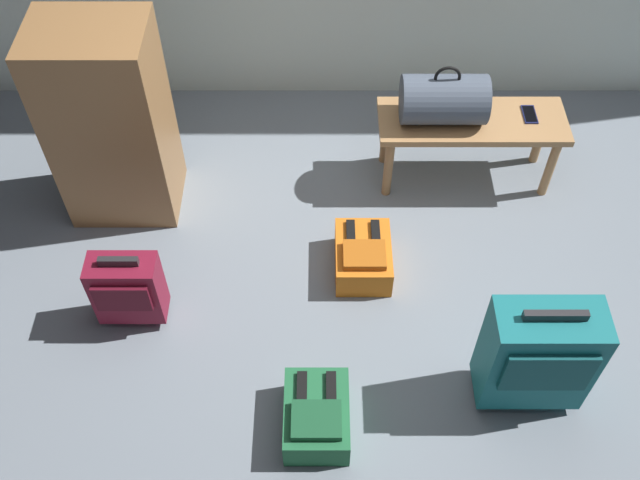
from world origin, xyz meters
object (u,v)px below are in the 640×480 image
at_px(side_cabinet, 111,123).
at_px(backpack_orange, 364,257).
at_px(bench, 472,129).
at_px(duffel_bag_slate, 445,99).
at_px(backpack_green, 317,416).
at_px(cell_phone, 530,115).
at_px(suitcase_small_burgundy, 128,288).
at_px(suitcase_upright_teal, 539,355).

bearing_deg(side_cabinet, backpack_orange, -21.10).
height_order(bench, duffel_bag_slate, duffel_bag_slate).
bearing_deg(backpack_green, backpack_orange, 74.98).
height_order(bench, backpack_green, bench).
bearing_deg(duffel_bag_slate, cell_phone, 3.52).
height_order(cell_phone, backpack_green, cell_phone).
bearing_deg(suitcase_small_burgundy, backpack_green, -32.84).
relative_size(bench, suitcase_upright_teal, 1.54).
distance_m(backpack_orange, side_cabinet, 1.44).
height_order(suitcase_upright_teal, backpack_orange, suitcase_upright_teal).
relative_size(bench, cell_phone, 6.94).
bearing_deg(bench, duffel_bag_slate, 180.00).
distance_m(bench, suitcase_small_burgundy, 1.97).
bearing_deg(bench, side_cabinet, -174.79).
bearing_deg(bench, backpack_green, -118.34).
height_order(cell_phone, suitcase_upright_teal, suitcase_upright_teal).
xyz_separation_m(bench, suitcase_upright_teal, (0.10, -1.37, -0.03)).
distance_m(cell_phone, backpack_orange, 1.18).
height_order(duffel_bag_slate, suitcase_small_burgundy, duffel_bag_slate).
height_order(bench, suitcase_upright_teal, suitcase_upright_teal).
bearing_deg(backpack_orange, suitcase_small_burgundy, -164.92).
relative_size(backpack_orange, backpack_green, 1.00).
distance_m(bench, duffel_bag_slate, 0.26).
bearing_deg(duffel_bag_slate, side_cabinet, -174.27).
bearing_deg(side_cabinet, suitcase_upright_teal, -31.37).
relative_size(bench, duffel_bag_slate, 2.27).
bearing_deg(bench, cell_phone, 5.51).
bearing_deg(suitcase_small_burgundy, cell_phone, 26.22).
height_order(suitcase_upright_teal, backpack_green, suitcase_upright_teal).
distance_m(duffel_bag_slate, suitcase_upright_teal, 1.42).
distance_m(cell_phone, side_cabinet, 2.18).
xyz_separation_m(duffel_bag_slate, cell_phone, (0.48, 0.03, -0.13)).
xyz_separation_m(duffel_bag_slate, backpack_green, (-0.65, -1.53, -0.47)).
height_order(bench, side_cabinet, side_cabinet).
bearing_deg(backpack_orange, suitcase_upright_teal, -45.54).
relative_size(duffel_bag_slate, backpack_green, 1.16).
height_order(suitcase_small_burgundy, backpack_green, suitcase_small_burgundy).
height_order(duffel_bag_slate, backpack_orange, duffel_bag_slate).
xyz_separation_m(duffel_bag_slate, suitcase_small_burgundy, (-1.54, -0.96, -0.33)).
distance_m(cell_phone, suitcase_small_burgundy, 2.25).
xyz_separation_m(backpack_green, side_cabinet, (-1.04, 1.36, 0.46)).
relative_size(suitcase_upright_teal, backpack_green, 1.71).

